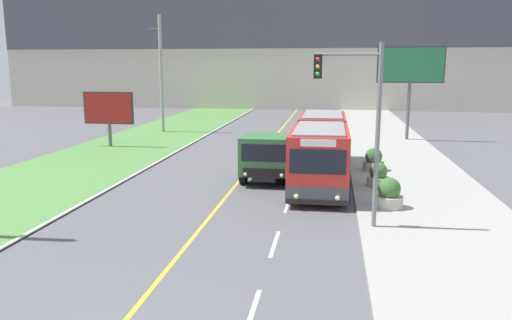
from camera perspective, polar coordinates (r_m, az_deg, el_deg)
name	(u,v)px	position (r m, az deg, el deg)	size (l,w,h in m)	color
apartment_block_background	(300,24)	(68.58, 5.10, 15.27)	(80.00, 8.04, 22.12)	beige
city_bus	(321,149)	(25.24, 7.45, 1.29)	(2.62, 12.06, 2.97)	red
dump_truck	(270,156)	(24.85, 1.55, 0.46)	(2.51, 6.95, 2.33)	black
utility_pole_far	(161,74)	(43.29, -10.78, 9.67)	(1.80, 0.28, 9.76)	#9E9E99
traffic_light_mast	(360,113)	(17.25, 11.80, 5.27)	(2.28, 0.32, 6.38)	slate
billboard_large	(411,69)	(39.34, 17.25, 9.94)	(4.90, 0.24, 6.99)	#59595B
billboard_small	(109,109)	(36.18, -16.50, 5.57)	(3.55, 0.24, 3.83)	#59595B
planter_round_near	(389,194)	(20.44, 14.96, -3.83)	(1.11, 1.11, 1.20)	#B7B2A8
planter_round_second	(378,176)	(23.92, 13.78, -1.75)	(1.04, 1.04, 1.12)	#B7B2A8
planter_round_third	(374,161)	(27.44, 13.29, -0.07)	(1.12, 1.12, 1.20)	#B7B2A8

